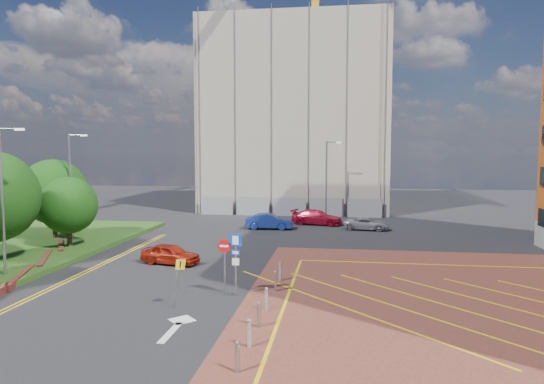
% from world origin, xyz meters
% --- Properties ---
extents(ground, '(140.00, 140.00, 0.00)m').
position_xyz_m(ground, '(0.00, 0.00, 0.00)').
color(ground, black).
rests_on(ground, ground).
extents(forecourt, '(26.00, 26.00, 0.02)m').
position_xyz_m(forecourt, '(14.00, 0.00, 0.01)').
color(forecourt, brown).
rests_on(forecourt, ground).
extents(retaining_wall, '(6.06, 20.33, 0.40)m').
position_xyz_m(retaining_wall, '(-11.80, 2.00, 0.20)').
color(retaining_wall, maroon).
rests_on(retaining_wall, ground).
extents(tree_c, '(4.00, 4.00, 4.90)m').
position_xyz_m(tree_c, '(-13.50, 10.00, 3.19)').
color(tree_c, '#3D2B1C').
rests_on(tree_c, grass_bed).
extents(tree_d, '(5.00, 5.00, 6.08)m').
position_xyz_m(tree_d, '(-16.50, 13.00, 3.87)').
color(tree_d, '#3D2B1C').
rests_on(tree_d, grass_bed).
extents(lamp_left_near, '(1.53, 0.16, 8.00)m').
position_xyz_m(lamp_left_near, '(-12.42, 2.00, 4.66)').
color(lamp_left_near, '#9EA0A8').
rests_on(lamp_left_near, grass_bed).
extents(lamp_left_far, '(1.53, 0.16, 8.00)m').
position_xyz_m(lamp_left_far, '(-14.42, 12.00, 4.66)').
color(lamp_left_far, '#9EA0A8').
rests_on(lamp_left_far, grass_bed).
extents(lamp_back, '(1.53, 0.16, 8.00)m').
position_xyz_m(lamp_back, '(4.08, 28.00, 4.36)').
color(lamp_back, '#9EA0A8').
rests_on(lamp_back, ground).
extents(sign_cluster, '(1.17, 0.12, 3.20)m').
position_xyz_m(sign_cluster, '(0.30, 0.98, 1.95)').
color(sign_cluster, '#9EA0A8').
rests_on(sign_cluster, ground).
extents(warning_sign, '(0.63, 0.39, 2.25)m').
position_xyz_m(warning_sign, '(-1.67, -1.15, 1.43)').
color(warning_sign, '#9EA0A8').
rests_on(warning_sign, ground).
extents(bollard_row, '(0.14, 11.14, 0.90)m').
position_xyz_m(bollard_row, '(2.30, -1.67, 0.47)').
color(bollard_row, '#9EA0A8').
rests_on(bollard_row, forecourt).
extents(construction_building, '(21.20, 19.20, 22.00)m').
position_xyz_m(construction_building, '(0.00, 40.00, 11.00)').
color(construction_building, '#B2A491').
rests_on(construction_building, ground).
extents(construction_fence, '(21.60, 0.06, 2.00)m').
position_xyz_m(construction_fence, '(1.00, 30.00, 1.00)').
color(construction_fence, gray).
rests_on(construction_fence, ground).
extents(car_red_left, '(3.95, 2.24, 1.27)m').
position_xyz_m(car_red_left, '(-4.95, 6.94, 0.63)').
color(car_red_left, '#9D1D0D').
rests_on(car_red_left, ground).
extents(car_blue_back, '(4.29, 1.66, 1.39)m').
position_xyz_m(car_blue_back, '(-0.86, 21.10, 0.70)').
color(car_blue_back, navy).
rests_on(car_blue_back, ground).
extents(car_red_back, '(5.13, 2.87, 1.41)m').
position_xyz_m(car_red_back, '(3.26, 24.39, 0.70)').
color(car_red_back, '#AC0E28').
rests_on(car_red_back, ground).
extents(car_silver_back, '(4.16, 2.33, 1.10)m').
position_xyz_m(car_silver_back, '(7.79, 21.93, 0.55)').
color(car_silver_back, '#B1B0B8').
rests_on(car_silver_back, ground).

